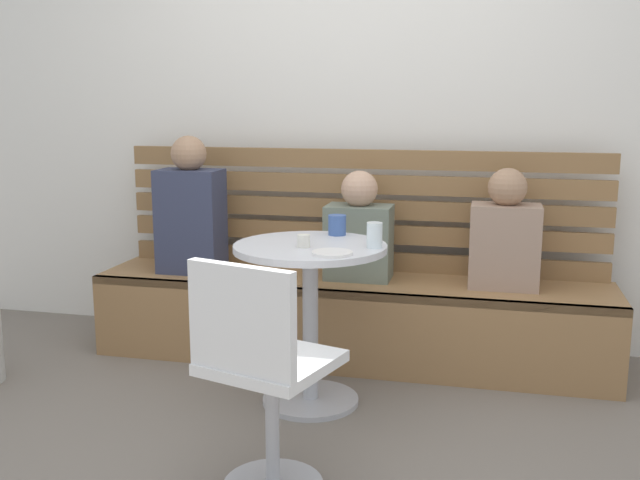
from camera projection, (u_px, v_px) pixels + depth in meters
ground at (287, 467)px, 2.74m from camera, size 8.00×8.00×0.00m
back_wall at (366, 85)px, 4.03m from camera, size 5.20×0.10×2.90m
booth_bench at (349, 319)px, 3.84m from camera, size 2.70×0.52×0.44m
booth_backrest at (358, 209)px, 3.96m from camera, size 2.65×0.04×0.66m
cafe_table at (310, 293)px, 3.23m from camera, size 0.68×0.68×0.74m
white_chair at (261, 370)px, 2.45m from camera, size 0.50×0.50×0.85m
person_adult at (191, 212)px, 3.91m from camera, size 0.34×0.22×0.74m
person_child_left at (505, 236)px, 3.59m from camera, size 0.34×0.22×0.60m
person_child_middle at (359, 232)px, 3.77m from camera, size 0.34×0.22×0.57m
cup_water_clear at (375, 235)px, 3.10m from camera, size 0.07×0.07×0.11m
cup_mug_blue at (337, 225)px, 3.40m from camera, size 0.08×0.08×0.09m
cup_espresso_small at (304, 241)px, 3.12m from camera, size 0.06×0.06×0.05m
plate_small at (332, 253)px, 2.98m from camera, size 0.17×0.17×0.01m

